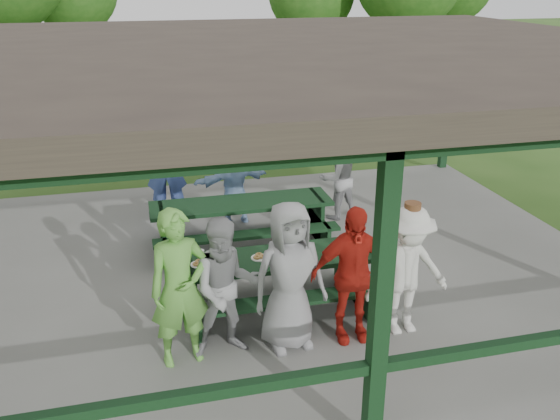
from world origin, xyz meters
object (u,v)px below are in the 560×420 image
object	(u,v)px
picnic_table_far	(242,218)
contestant_white_fedora	(407,271)
picnic_table_near	(276,276)
spectator_lblue	(234,183)
farm_trailer	(108,115)
contestant_red	(352,274)
contestant_green	(180,288)
spectator_blue	(165,167)
contestant_grey_left	(227,288)
pickup_truck	(224,93)
contestant_grey_mid	(289,276)
spectator_grey	(338,178)

from	to	relation	value
picnic_table_far	contestant_white_fedora	xyz separation A→B (m)	(1.46, -2.88, 0.34)
picnic_table_near	spectator_lblue	bearing A→B (deg)	90.56
picnic_table_far	farm_trailer	size ratio (longest dim) A/B	0.75
contestant_red	contestant_green	bearing A→B (deg)	-178.64
contestant_green	spectator_blue	xyz separation A→B (m)	(0.13, 4.28, 0.05)
contestant_grey_left	spectator_lblue	world-z (taller)	contestant_grey_left
pickup_truck	contestant_green	bearing A→B (deg)	167.68
contestant_grey_mid	spectator_blue	size ratio (longest dim) A/B	0.93
picnic_table_near	contestant_grey_left	distance (m)	1.16
picnic_table_far	contestant_red	size ratio (longest dim) A/B	1.69
contestant_grey_left	spectator_grey	xyz separation A→B (m)	(2.55, 3.57, -0.09)
contestant_white_fedora	spectator_grey	bearing A→B (deg)	81.74
spectator_blue	picnic_table_near	bearing A→B (deg)	116.01
picnic_table_near	contestant_grey_mid	bearing A→B (deg)	-92.70
contestant_white_fedora	spectator_grey	xyz separation A→B (m)	(0.41, 3.65, -0.08)
farm_trailer	contestant_red	bearing A→B (deg)	-77.49
spectator_lblue	picnic_table_far	bearing A→B (deg)	73.77
picnic_table_near	contestant_red	distance (m)	1.16
contestant_grey_left	picnic_table_far	bearing A→B (deg)	73.84
contestant_grey_left	farm_trailer	xyz separation A→B (m)	(-1.51, 10.50, -0.27)
contestant_green	contestant_white_fedora	distance (m)	2.66
contestant_white_fedora	spectator_blue	bearing A→B (deg)	118.36
contestant_red	contestant_white_fedora	size ratio (longest dim) A/B	1.00
contestant_white_fedora	picnic_table_far	bearing A→B (deg)	115.02
contestant_green	spectator_lblue	bearing A→B (deg)	60.75
contestant_green	spectator_lblue	size ratio (longest dim) A/B	1.26
picnic_table_near	farm_trailer	xyz separation A→B (m)	(-2.27, 9.71, 0.08)
contestant_grey_mid	spectator_blue	bearing A→B (deg)	96.63
contestant_white_fedora	spectator_lblue	distance (m)	4.11
picnic_table_far	contestant_grey_left	world-z (taller)	contestant_grey_left
contestant_grey_left	spectator_blue	world-z (taller)	spectator_blue
contestant_green	contestant_grey_mid	xyz separation A→B (m)	(1.23, 0.01, -0.02)
spectator_lblue	picnic_table_near	bearing A→B (deg)	77.07
picnic_table_near	contestant_white_fedora	world-z (taller)	contestant_white_fedora
contestant_red	spectator_blue	world-z (taller)	spectator_blue
picnic_table_near	spectator_grey	bearing A→B (deg)	57.06
picnic_table_near	contestant_grey_left	xyz separation A→B (m)	(-0.76, -0.80, 0.36)
contestant_grey_mid	farm_trailer	bearing A→B (deg)	94.14
contestant_white_fedora	farm_trailer	world-z (taller)	contestant_white_fedora
picnic_table_near	contestant_red	size ratio (longest dim) A/B	1.48
spectator_lblue	spectator_grey	size ratio (longest dim) A/B	0.98
spectator_lblue	farm_trailer	world-z (taller)	spectator_lblue
contestant_white_fedora	pickup_truck	xyz separation A→B (m)	(-0.29, 12.04, -0.11)
contestant_grey_left	contestant_white_fedora	xyz separation A→B (m)	(2.14, -0.08, -0.01)
spectator_lblue	pickup_truck	distance (m)	8.27
picnic_table_near	pickup_truck	distance (m)	11.22
picnic_table_near	contestant_green	world-z (taller)	contestant_green
contestant_red	pickup_truck	distance (m)	12.02
contestant_grey_mid	spectator_blue	world-z (taller)	spectator_blue
picnic_table_far	contestant_green	distance (m)	3.10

